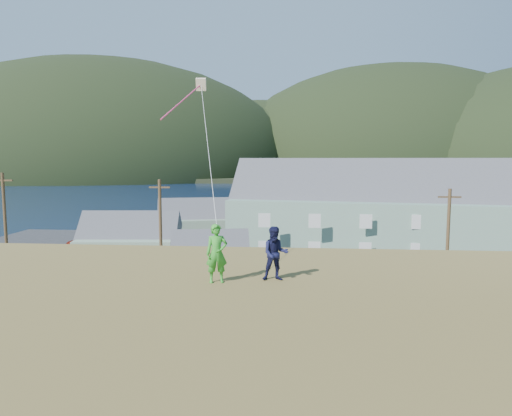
{
  "coord_description": "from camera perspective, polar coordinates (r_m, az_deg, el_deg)",
  "views": [
    {
      "loc": [
        5.08,
        -32.01,
        11.03
      ],
      "look_at": [
        3.38,
        -11.43,
        8.8
      ],
      "focal_mm": 32.0,
      "sensor_mm": 36.0,
      "label": 1
    }
  ],
  "objects": [
    {
      "name": "kite_flyer_green",
      "position": [
        14.23,
        -4.93,
        -5.68
      ],
      "size": [
        0.76,
        0.6,
        1.83
      ],
      "primitive_type": "imported",
      "rotation": [
        0.0,
        0.0,
        0.26
      ],
      "color": "green",
      "rests_on": "hillside"
    },
    {
      "name": "kite_flyer_navy",
      "position": [
        14.44,
        2.43,
        -5.71
      ],
      "size": [
        0.91,
        0.75,
        1.72
      ],
      "primitive_type": "imported",
      "rotation": [
        0.0,
        0.0,
        0.12
      ],
      "color": "#141537",
      "rests_on": "hillside"
    },
    {
      "name": "far_hills",
      "position": [
        313.01,
        10.34,
        4.4
      ],
      "size": [
        760.0,
        265.0,
        143.0
      ],
      "color": "black",
      "rests_on": "ground"
    },
    {
      "name": "waterfront_lot",
      "position": [
        50.47,
        -1.18,
        -6.4
      ],
      "size": [
        72.0,
        36.0,
        0.12
      ],
      "primitive_type": "cube",
      "color": "#28282B",
      "rests_on": "ground"
    },
    {
      "name": "ground",
      "position": [
        34.23,
        -4.17,
        -12.65
      ],
      "size": [
        900.0,
        900.0,
        0.0
      ],
      "primitive_type": "plane",
      "color": "#0A1638",
      "rests_on": "ground"
    },
    {
      "name": "far_shore",
      "position": [
        362.18,
        3.92,
        4.55
      ],
      "size": [
        900.0,
        320.0,
        2.0
      ],
      "primitive_type": "cube",
      "color": "black",
      "rests_on": "ground"
    },
    {
      "name": "kite_rig",
      "position": [
        21.54,
        -7.22,
        14.61
      ],
      "size": [
        1.6,
        3.96,
        9.4
      ],
      "color": "#FFE8C2",
      "rests_on": "ground"
    },
    {
      "name": "shed_palegreen_far",
      "position": [
        60.14,
        -7.06,
        -1.81
      ],
      "size": [
        11.79,
        8.37,
        7.19
      ],
      "rotation": [
        0.0,
        0.0,
        0.24
      ],
      "color": "slate",
      "rests_on": "waterfront_lot"
    },
    {
      "name": "grass_strip",
      "position": [
        32.35,
        -4.74,
        -13.7
      ],
      "size": [
        110.0,
        8.0,
        0.1
      ],
      "primitive_type": "cube",
      "color": "#4C3D19",
      "rests_on": "ground"
    },
    {
      "name": "shed_white",
      "position": [
        41.6,
        -5.73,
        -6.19
      ],
      "size": [
        7.72,
        5.81,
        5.57
      ],
      "rotation": [
        0.0,
        0.0,
        0.18
      ],
      "color": "white",
      "rests_on": "waterfront_lot"
    },
    {
      "name": "utility_poles",
      "position": [
        34.95,
        -8.19,
        -4.17
      ],
      "size": [
        33.81,
        0.24,
        9.86
      ],
      "color": "#47331E",
      "rests_on": "waterfront_lot"
    },
    {
      "name": "parked_cars",
      "position": [
        55.68,
        -9.41,
        -4.47
      ],
      "size": [
        27.64,
        13.07,
        1.55
      ],
      "color": "silver",
      "rests_on": "waterfront_lot"
    },
    {
      "name": "shed_palegreen_near",
      "position": [
        46.86,
        -15.54,
        -4.36
      ],
      "size": [
        10.18,
        6.89,
        7.06
      ],
      "rotation": [
        0.0,
        0.0,
        0.08
      ],
      "color": "gray",
      "rests_on": "waterfront_lot"
    },
    {
      "name": "wharf",
      "position": [
        73.62,
        -3.99,
        -2.12
      ],
      "size": [
        26.0,
        14.0,
        0.9
      ],
      "primitive_type": "cube",
      "color": "gray",
      "rests_on": "ground"
    },
    {
      "name": "lodge",
      "position": [
        52.29,
        18.08,
        -0.61
      ],
      "size": [
        39.35,
        16.87,
        13.41
      ],
      "rotation": [
        0.0,
        0.0,
        -0.17
      ],
      "color": "slate",
      "rests_on": "waterfront_lot"
    }
  ]
}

